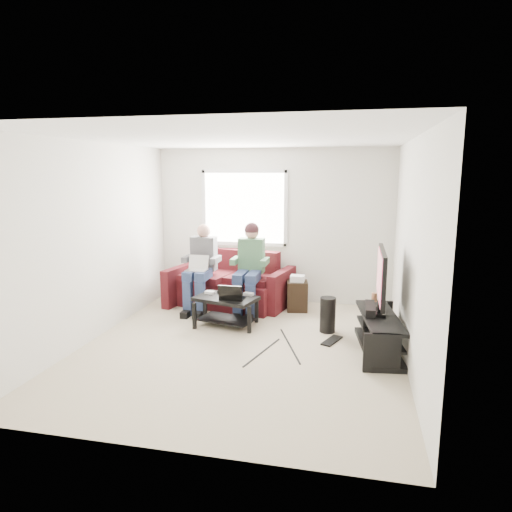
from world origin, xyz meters
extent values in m
plane|color=beige|center=(0.00, 0.00, 0.00)|extent=(4.50, 4.50, 0.00)
plane|color=white|center=(0.00, 0.00, 2.60)|extent=(4.50, 4.50, 0.00)
plane|color=silver|center=(0.00, 2.25, 1.30)|extent=(4.50, 0.00, 4.50)
plane|color=silver|center=(0.00, -2.25, 1.30)|extent=(4.50, 0.00, 4.50)
plane|color=silver|center=(-2.00, 0.00, 1.30)|extent=(0.00, 4.50, 4.50)
plane|color=silver|center=(2.00, 0.00, 1.30)|extent=(0.00, 4.50, 4.50)
cube|color=white|center=(-0.50, 2.24, 1.60)|extent=(1.40, 0.01, 1.20)
cube|color=silver|center=(-0.50, 2.23, 1.60)|extent=(1.48, 0.04, 1.28)
cube|color=#4F1318|center=(-0.63, 1.77, 0.22)|extent=(1.74, 1.16, 0.44)
cube|color=#4F1318|center=(-0.63, 2.14, 0.67)|extent=(1.60, 0.53, 0.45)
cube|color=#4F1318|center=(-1.51, 1.77, 0.32)|extent=(0.34, 0.96, 0.63)
cube|color=#4F1318|center=(0.24, 1.77, 0.32)|extent=(0.34, 0.96, 0.63)
cube|color=#4F1318|center=(-1.02, 1.75, 0.49)|extent=(0.87, 0.87, 0.10)
cube|color=#4F1318|center=(-0.24, 1.75, 0.49)|extent=(0.87, 0.87, 0.10)
cube|color=navy|center=(-1.13, 1.31, 0.61)|extent=(0.16, 0.45, 0.14)
cube|color=navy|center=(-0.93, 1.31, 0.61)|extent=(0.16, 0.45, 0.14)
cube|color=navy|center=(-1.13, 1.13, 0.27)|extent=(0.13, 0.13, 0.54)
cube|color=navy|center=(-0.93, 1.13, 0.27)|extent=(0.13, 0.13, 0.54)
cube|color=#535257|center=(-1.03, 1.64, 0.89)|extent=(0.40, 0.22, 0.55)
sphere|color=tan|center=(-1.03, 1.66, 1.26)|extent=(0.22, 0.22, 0.22)
cube|color=navy|center=(-0.33, 1.31, 0.61)|extent=(0.16, 0.45, 0.14)
cube|color=navy|center=(-0.13, 1.31, 0.61)|extent=(0.16, 0.45, 0.14)
cube|color=navy|center=(-0.33, 1.13, 0.27)|extent=(0.13, 0.13, 0.54)
cube|color=navy|center=(-0.13, 1.13, 0.27)|extent=(0.13, 0.13, 0.54)
cube|color=#585A5A|center=(-0.23, 1.64, 0.89)|extent=(0.40, 0.22, 0.55)
sphere|color=tan|center=(-0.23, 1.66, 1.26)|extent=(0.22, 0.22, 0.22)
sphere|color=#30181B|center=(-0.23, 1.66, 1.30)|extent=(0.23, 0.23, 0.23)
cube|color=black|center=(-0.42, 0.77, 0.41)|extent=(0.97, 0.73, 0.05)
cube|color=black|center=(-0.42, 0.77, 0.10)|extent=(0.87, 0.63, 0.02)
cube|color=black|center=(-0.82, 0.54, 0.19)|extent=(0.05, 0.05, 0.38)
cube|color=black|center=(-0.02, 0.54, 0.19)|extent=(0.05, 0.05, 0.38)
cube|color=black|center=(-0.82, 1.01, 0.19)|extent=(0.05, 0.05, 0.38)
cube|color=black|center=(-0.02, 1.01, 0.19)|extent=(0.05, 0.05, 0.38)
cube|color=silver|center=(-0.70, 0.89, 0.45)|extent=(0.15, 0.11, 0.04)
cube|color=black|center=(-0.52, 0.95, 0.45)|extent=(0.16, 0.12, 0.04)
cube|color=gray|center=(-0.12, 0.92, 0.45)|extent=(0.16, 0.12, 0.04)
cube|color=black|center=(1.71, 0.28, 0.44)|extent=(0.60, 1.41, 0.04)
cube|color=black|center=(1.71, 0.28, 0.23)|extent=(0.55, 1.35, 0.03)
cube|color=black|center=(1.71, 0.28, 0.03)|extent=(0.60, 1.41, 0.06)
cube|color=black|center=(1.71, -0.38, 0.23)|extent=(0.41, 0.10, 0.46)
cube|color=black|center=(1.71, 0.95, 0.23)|extent=(0.41, 0.10, 0.46)
cube|color=black|center=(1.71, 0.38, 0.48)|extent=(0.12, 0.40, 0.04)
cube|color=black|center=(1.71, 0.38, 0.56)|extent=(0.06, 0.06, 0.12)
cube|color=black|center=(1.71, 0.38, 0.94)|extent=(0.05, 1.10, 0.65)
cube|color=#E5366D|center=(1.68, 0.38, 0.94)|extent=(0.01, 1.01, 0.58)
cube|color=black|center=(1.59, 0.38, 0.51)|extent=(0.12, 0.50, 0.10)
cylinder|color=#A36746|center=(1.66, 0.91, 0.52)|extent=(0.08, 0.08, 0.12)
cube|color=silver|center=(1.71, -0.12, 0.27)|extent=(0.30, 0.22, 0.06)
cube|color=gray|center=(1.71, 0.58, 0.28)|extent=(0.34, 0.26, 0.08)
cube|color=black|center=(1.71, 0.23, 0.28)|extent=(0.38, 0.30, 0.07)
cylinder|color=black|center=(1.04, 0.83, 0.25)|extent=(0.22, 0.22, 0.49)
cube|color=black|center=(1.12, 0.46, 0.01)|extent=(0.28, 0.43, 0.02)
cube|color=black|center=(0.50, 1.73, 0.24)|extent=(0.32, 0.32, 0.48)
cube|color=silver|center=(0.50, 1.73, 0.53)|extent=(0.22, 0.18, 0.10)
camera|label=1|loc=(1.37, -5.34, 2.22)|focal=32.00mm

